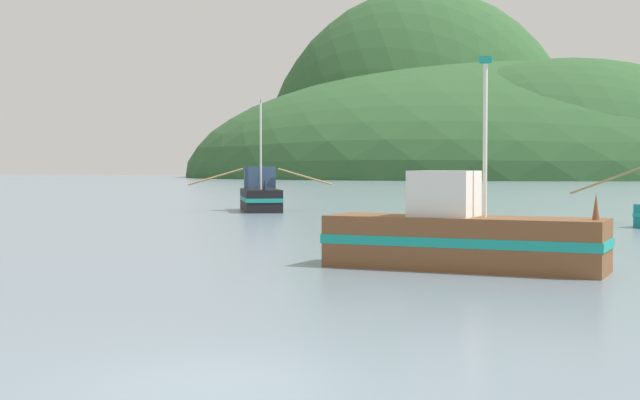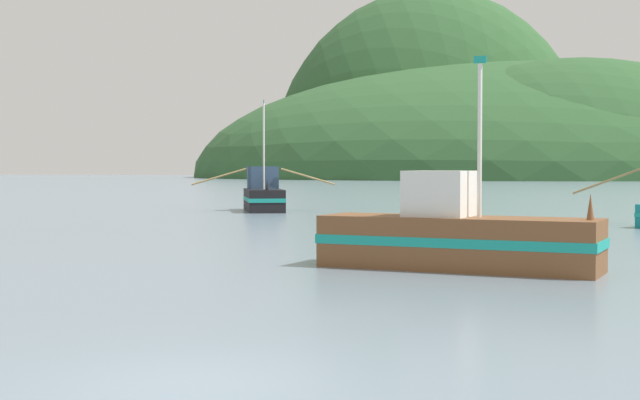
% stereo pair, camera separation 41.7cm
% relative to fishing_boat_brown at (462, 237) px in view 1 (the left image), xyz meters
% --- Properties ---
extents(ground_plane, '(600.00, 600.00, 0.00)m').
position_rel_fishing_boat_brown_xyz_m(ground_plane, '(-3.08, -14.41, -0.90)').
color(ground_plane, slate).
extents(hill_mid_right, '(171.53, 137.22, 60.82)m').
position_rel_fishing_boat_brown_xyz_m(hill_mid_right, '(8.27, 228.72, -0.90)').
color(hill_mid_right, '#2D562D').
rests_on(hill_mid_right, ground).
extents(hill_far_right, '(89.97, 71.98, 104.62)m').
position_rel_fishing_boat_brown_xyz_m(hill_far_right, '(-13.57, 235.27, -0.90)').
color(hill_far_right, '#2D562D').
rests_on(hill_far_right, ground).
extents(hill_mid_left, '(91.93, 73.54, 57.00)m').
position_rel_fishing_boat_brown_xyz_m(hill_mid_left, '(22.69, 201.53, -0.90)').
color(hill_mid_left, '#2D562D').
rests_on(hill_mid_left, ground).
extents(fishing_boat_brown, '(8.11, 4.16, 5.90)m').
position_rel_fishing_boat_brown_xyz_m(fishing_boat_brown, '(0.00, 0.00, 0.00)').
color(fishing_boat_brown, brown).
rests_on(fishing_boat_brown, ground).
extents(fishing_boat_black, '(8.88, 6.54, 7.16)m').
position_rel_fishing_boat_brown_xyz_m(fishing_boat_black, '(-13.14, 32.33, 0.01)').
color(fishing_boat_black, black).
rests_on(fishing_boat_black, ground).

